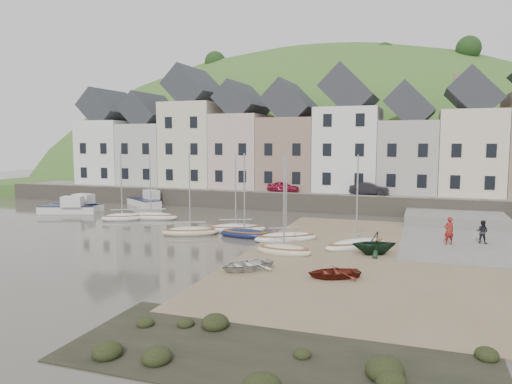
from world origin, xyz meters
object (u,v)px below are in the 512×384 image
at_px(person_dark, 482,232).
at_px(car_right, 369,189).
at_px(car_left, 283,187).
at_px(rowboat_green, 374,243).
at_px(person_red, 449,231).
at_px(sailboat_0, 151,216).
at_px(rowboat_white, 246,264).
at_px(rowboat_red, 333,272).

xyz_separation_m(person_dark, car_right, (-8.95, 13.85, 1.33)).
distance_m(person_dark, car_left, 22.65).
xyz_separation_m(rowboat_green, person_red, (4.43, 4.32, 0.28)).
xyz_separation_m(rowboat_green, person_dark, (6.58, 5.47, 0.14)).
bearing_deg(person_red, sailboat_0, -35.26).
xyz_separation_m(rowboat_green, car_left, (-11.30, 19.32, 1.40)).
bearing_deg(car_left, sailboat_0, 137.60).
distance_m(rowboat_white, rowboat_red, 4.71).
distance_m(person_dark, car_right, 16.54).
height_order(rowboat_red, car_left, car_left).
distance_m(sailboat_0, car_left, 14.83).
relative_size(person_red, person_dark, 1.18).
relative_size(rowboat_white, rowboat_red, 1.10).
distance_m(rowboat_white, car_left, 25.82).
relative_size(rowboat_white, person_red, 1.59).
bearing_deg(person_red, car_right, -93.14).
bearing_deg(rowboat_red, person_dark, 118.30).
xyz_separation_m(person_red, car_left, (-15.73, 15.00, 1.12)).
height_order(rowboat_white, car_right, car_right).
distance_m(rowboat_green, person_dark, 8.55).
distance_m(person_red, person_dark, 2.43).
height_order(person_red, person_dark, person_red).
bearing_deg(sailboat_0, car_right, 33.03).
bearing_deg(rowboat_green, person_dark, 107.39).
xyz_separation_m(sailboat_0, rowboat_green, (20.28, -7.67, 0.51)).
bearing_deg(rowboat_green, car_left, -172.03).
distance_m(rowboat_white, person_dark, 17.09).
bearing_deg(car_left, rowboat_green, -154.43).
bearing_deg(rowboat_white, car_left, 143.20).
xyz_separation_m(rowboat_white, car_right, (3.79, 25.24, 1.87)).
xyz_separation_m(car_left, car_right, (8.93, 0.00, 0.07)).
relative_size(car_left, car_right, 0.86).
xyz_separation_m(sailboat_0, car_left, (8.99, 11.65, 1.91)).
relative_size(sailboat_0, person_red, 3.40).
bearing_deg(person_dark, rowboat_green, 62.69).
height_order(rowboat_green, car_left, car_left).
height_order(rowboat_green, person_red, person_red).
relative_size(sailboat_0, rowboat_white, 2.14).
bearing_deg(person_dark, rowboat_white, 64.74).
height_order(sailboat_0, rowboat_green, sailboat_0).
distance_m(rowboat_green, rowboat_red, 6.04).
bearing_deg(person_dark, rowboat_red, 77.62).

